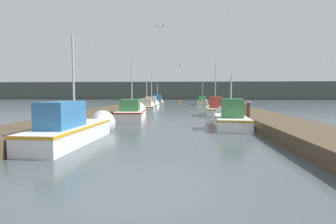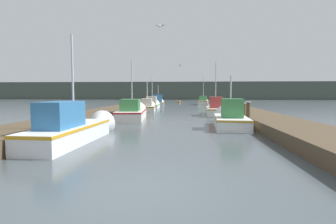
% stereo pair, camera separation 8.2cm
% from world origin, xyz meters
% --- Properties ---
extents(ground_plane, '(200.00, 200.00, 0.00)m').
position_xyz_m(ground_plane, '(0.00, 0.00, 0.00)').
color(ground_plane, '#424C51').
extents(dock_left, '(2.70, 40.00, 0.52)m').
position_xyz_m(dock_left, '(-5.62, 16.00, 0.26)').
color(dock_left, '#4C3D2B').
rests_on(dock_left, ground_plane).
extents(dock_right, '(2.70, 40.00, 0.52)m').
position_xyz_m(dock_right, '(5.62, 16.00, 0.26)').
color(dock_right, '#4C3D2B').
rests_on(dock_right, ground_plane).
extents(distant_shore_ridge, '(120.00, 16.00, 4.81)m').
position_xyz_m(distant_shore_ridge, '(0.00, 73.67, 2.40)').
color(distant_shore_ridge, '#424C42').
rests_on(distant_shore_ridge, ground_plane).
extents(fishing_boat_0, '(1.57, 5.98, 4.41)m').
position_xyz_m(fishing_boat_0, '(-3.44, 4.99, 0.51)').
color(fishing_boat_0, silver).
rests_on(fishing_boat_0, ground_plane).
extents(fishing_boat_1, '(1.96, 5.25, 3.29)m').
position_xyz_m(fishing_boat_1, '(3.32, 10.02, 0.44)').
color(fishing_boat_1, silver).
rests_on(fishing_boat_1, ground_plane).
extents(fishing_boat_2, '(2.26, 5.90, 4.74)m').
position_xyz_m(fishing_boat_2, '(-3.07, 13.99, 0.46)').
color(fishing_boat_2, silver).
rests_on(fishing_boat_2, ground_plane).
extents(fishing_boat_3, '(1.79, 5.72, 4.87)m').
position_xyz_m(fishing_boat_3, '(3.32, 17.75, 0.48)').
color(fishing_boat_3, silver).
rests_on(fishing_boat_3, ground_plane).
extents(fishing_boat_4, '(2.09, 5.67, 3.54)m').
position_xyz_m(fishing_boat_4, '(-3.29, 22.46, 0.40)').
color(fishing_boat_4, silver).
rests_on(fishing_boat_4, ground_plane).
extents(fishing_boat_5, '(1.75, 4.92, 4.50)m').
position_xyz_m(fishing_boat_5, '(-3.34, 26.80, 0.41)').
color(fishing_boat_5, silver).
rests_on(fishing_boat_5, ground_plane).
extents(fishing_boat_6, '(2.12, 5.61, 3.50)m').
position_xyz_m(fishing_boat_6, '(-3.25, 32.22, 0.47)').
color(fishing_boat_6, silver).
rests_on(fishing_boat_6, ground_plane).
extents(fishing_boat_7, '(1.96, 5.82, 4.78)m').
position_xyz_m(fishing_boat_7, '(3.46, 37.28, 0.44)').
color(fishing_boat_7, silver).
rests_on(fishing_boat_7, ground_plane).
extents(mooring_piling_0, '(0.25, 0.25, 1.40)m').
position_xyz_m(mooring_piling_0, '(4.25, 9.66, 0.71)').
color(mooring_piling_0, '#473523').
rests_on(mooring_piling_0, ground_plane).
extents(mooring_piling_1, '(0.33, 0.33, 1.27)m').
position_xyz_m(mooring_piling_1, '(4.36, 11.44, 0.64)').
color(mooring_piling_1, '#473523').
rests_on(mooring_piling_1, ground_plane).
extents(mooring_piling_2, '(0.25, 0.25, 1.21)m').
position_xyz_m(mooring_piling_2, '(4.23, 21.08, 0.61)').
color(mooring_piling_2, '#473523').
rests_on(mooring_piling_2, ground_plane).
extents(mooring_piling_3, '(0.32, 0.32, 1.31)m').
position_xyz_m(mooring_piling_3, '(-4.18, 18.41, 0.66)').
color(mooring_piling_3, '#473523').
rests_on(mooring_piling_3, ground_plane).
extents(channel_buoy, '(0.51, 0.51, 1.01)m').
position_xyz_m(channel_buoy, '(-0.61, 44.32, 0.15)').
color(channel_buoy, '#BF6513').
rests_on(channel_buoy, ground_plane).
extents(seagull_lead, '(0.56, 0.31, 0.12)m').
position_xyz_m(seagull_lead, '(-0.61, 9.89, 5.58)').
color(seagull_lead, white).
extents(seagull_1, '(0.30, 0.56, 0.12)m').
position_xyz_m(seagull_1, '(0.35, 14.37, 3.86)').
color(seagull_1, white).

